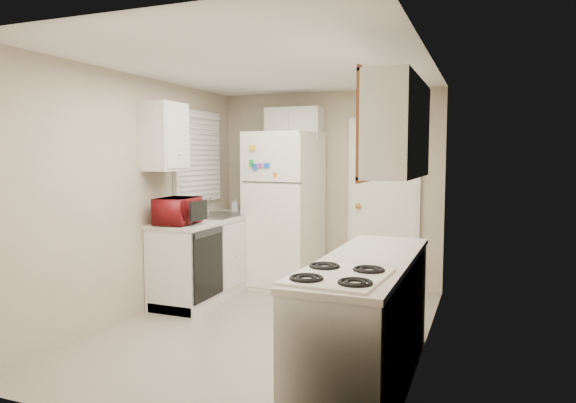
% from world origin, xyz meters
% --- Properties ---
extents(floor, '(3.80, 3.80, 0.00)m').
position_xyz_m(floor, '(0.00, 0.00, 0.00)').
color(floor, '#B0A390').
rests_on(floor, ground).
extents(ceiling, '(3.80, 3.80, 0.00)m').
position_xyz_m(ceiling, '(0.00, 0.00, 2.40)').
color(ceiling, white).
rests_on(ceiling, floor).
extents(wall_left, '(3.80, 3.80, 0.00)m').
position_xyz_m(wall_left, '(-1.40, 0.00, 1.20)').
color(wall_left, '#B5A78D').
rests_on(wall_left, floor).
extents(wall_right, '(3.80, 3.80, 0.00)m').
position_xyz_m(wall_right, '(1.40, 0.00, 1.20)').
color(wall_right, '#B5A78D').
rests_on(wall_right, floor).
extents(wall_back, '(2.80, 2.80, 0.00)m').
position_xyz_m(wall_back, '(0.00, 1.90, 1.20)').
color(wall_back, '#B5A78D').
rests_on(wall_back, floor).
extents(wall_front, '(2.80, 2.80, 0.00)m').
position_xyz_m(wall_front, '(0.00, -1.90, 1.20)').
color(wall_front, '#B5A78D').
rests_on(wall_front, floor).
extents(left_counter, '(0.60, 1.80, 0.90)m').
position_xyz_m(left_counter, '(-1.10, 0.90, 0.45)').
color(left_counter, silver).
rests_on(left_counter, floor).
extents(dishwasher, '(0.03, 0.58, 0.72)m').
position_xyz_m(dishwasher, '(-0.81, 0.30, 0.49)').
color(dishwasher, black).
rests_on(dishwasher, floor).
extents(sink, '(0.54, 0.74, 0.16)m').
position_xyz_m(sink, '(-1.10, 1.05, 0.86)').
color(sink, gray).
rests_on(sink, left_counter).
extents(microwave, '(0.53, 0.34, 0.33)m').
position_xyz_m(microwave, '(-1.12, 0.24, 1.05)').
color(microwave, maroon).
rests_on(microwave, left_counter).
extents(soap_bottle, '(0.09, 0.09, 0.17)m').
position_xyz_m(soap_bottle, '(-1.15, 1.59, 1.00)').
color(soap_bottle, beige).
rests_on(soap_bottle, left_counter).
extents(window_blinds, '(0.10, 0.98, 1.08)m').
position_xyz_m(window_blinds, '(-1.36, 1.05, 1.60)').
color(window_blinds, silver).
rests_on(window_blinds, wall_left).
extents(upper_cabinet_left, '(0.30, 0.45, 0.70)m').
position_xyz_m(upper_cabinet_left, '(-1.25, 0.22, 1.80)').
color(upper_cabinet_left, silver).
rests_on(upper_cabinet_left, wall_left).
extents(refrigerator, '(0.86, 0.84, 1.89)m').
position_xyz_m(refrigerator, '(-0.46, 1.54, 0.94)').
color(refrigerator, white).
rests_on(refrigerator, floor).
extents(cabinet_over_fridge, '(0.70, 0.30, 0.40)m').
position_xyz_m(cabinet_over_fridge, '(-0.40, 1.75, 2.00)').
color(cabinet_over_fridge, silver).
rests_on(cabinet_over_fridge, wall_back).
extents(interior_door, '(0.86, 0.06, 2.08)m').
position_xyz_m(interior_door, '(0.70, 1.86, 1.02)').
color(interior_door, white).
rests_on(interior_door, floor).
extents(right_counter, '(0.60, 2.00, 0.90)m').
position_xyz_m(right_counter, '(1.10, -0.80, 0.45)').
color(right_counter, silver).
rests_on(right_counter, floor).
extents(stove, '(0.56, 0.68, 0.78)m').
position_xyz_m(stove, '(1.07, -1.42, 0.39)').
color(stove, white).
rests_on(stove, floor).
extents(upper_cabinet_right, '(0.30, 1.20, 0.70)m').
position_xyz_m(upper_cabinet_right, '(1.25, -0.50, 1.80)').
color(upper_cabinet_right, silver).
rests_on(upper_cabinet_right, wall_right).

